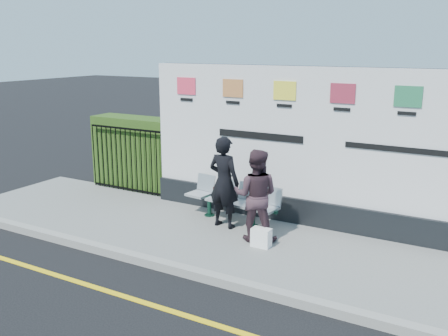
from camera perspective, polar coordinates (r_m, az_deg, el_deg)
name	(u,v)px	position (r m, az deg, el deg)	size (l,w,h in m)	color
ground	(208,323)	(6.76, -1.82, -17.27)	(80.00, 80.00, 0.00)	black
pavement	(284,251)	(8.73, 6.85, -9.41)	(14.00, 3.00, 0.12)	slate
kerb	(244,286)	(7.49, 2.26, -13.36)	(14.00, 0.18, 0.14)	gray
yellow_line	(208,323)	(6.76, -1.82, -17.24)	(14.00, 0.10, 0.01)	yellow
billboard	(340,162)	(9.37, 13.13, 0.71)	(8.00, 0.30, 3.00)	black
hedge	(139,153)	(12.22, -9.74, 1.76)	(2.35, 0.70, 1.70)	#2D4D17
railing	(127,159)	(11.90, -11.08, 0.98)	(2.05, 0.06, 1.54)	black
bench	(231,210)	(9.84, 0.75, -4.86)	(2.01, 0.53, 0.43)	#B8BEC1
woman_left	(224,182)	(9.35, 0.00, -1.63)	(0.64, 0.42, 1.75)	black
woman_right	(256,195)	(8.74, 3.65, -3.13)	(0.80, 0.62, 1.64)	#3C272E
handbag_brown	(220,193)	(9.89, -0.48, -2.82)	(0.26, 0.11, 0.21)	black
carrier_bag_white	(261,238)	(8.66, 4.27, -7.93)	(0.33, 0.20, 0.33)	white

